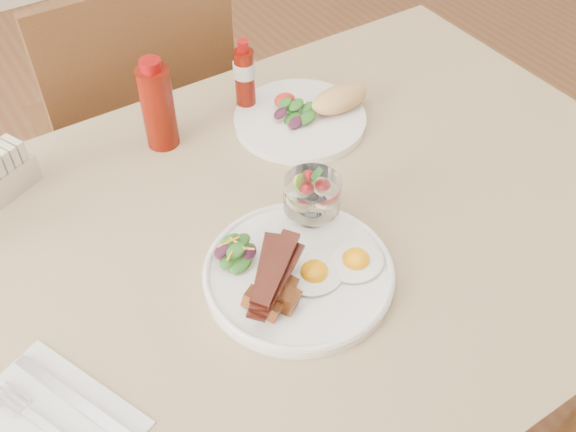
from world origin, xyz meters
name	(u,v)px	position (x,y,z in m)	size (l,w,h in m)	color
table	(284,266)	(0.00, 0.00, 0.66)	(1.33, 0.88, 0.75)	brown
chair_far	(138,126)	(0.00, 0.66, 0.52)	(0.42, 0.42, 0.93)	brown
main_plate	(299,274)	(-0.03, -0.09, 0.76)	(0.28, 0.28, 0.02)	white
fried_eggs	(335,267)	(0.01, -0.12, 0.77)	(0.18, 0.12, 0.02)	white
bacon_potato_pile	(274,283)	(-0.09, -0.11, 0.80)	(0.13, 0.12, 0.06)	brown
side_salad	(236,253)	(-0.10, -0.03, 0.78)	(0.07, 0.07, 0.04)	#1D4B14
fruit_cup	(312,195)	(0.04, -0.01, 0.82)	(0.09, 0.09, 0.09)	white
second_plate	(309,113)	(0.19, 0.21, 0.77)	(0.26, 0.25, 0.06)	white
ketchup_bottle	(158,106)	(-0.07, 0.30, 0.83)	(0.06, 0.06, 0.17)	#5A0E05
hot_sauce_bottle	(245,77)	(0.11, 0.31, 0.82)	(0.05, 0.05, 0.15)	#5A0E05
sugar_caddy	(6,172)	(-0.33, 0.33, 0.79)	(0.10, 0.08, 0.08)	silver
napkin_cutlery	(61,413)	(-0.40, -0.11, 0.75)	(0.19, 0.24, 0.01)	white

